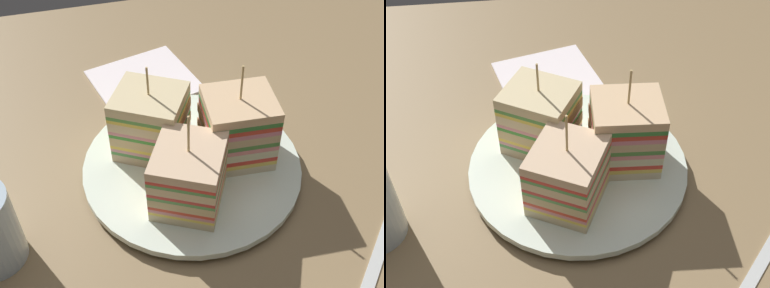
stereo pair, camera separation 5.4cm
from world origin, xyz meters
TOP-DOWN VIEW (x-y plane):
  - ground_plane at (0.00, 0.00)cm, footprint 106.97×83.88cm
  - plate at (0.00, 0.00)cm, footprint 24.76×24.76cm
  - sandwich_wedge_0 at (-3.76, 3.58)cm, footprint 9.82×9.48cm
  - sandwich_wedge_1 at (-1.66, -4.92)cm, footprint 9.44×9.78cm
  - sandwich_wedge_2 at (5.19, 0.33)cm, footprint 7.96×7.15cm
  - napkin at (-2.03, 18.42)cm, footprint 15.94×15.17cm

SIDE VIEW (x-z plane):
  - ground_plane at x=0.00cm, z-range -1.80..0.00cm
  - napkin at x=-2.03cm, z-range 0.00..0.50cm
  - plate at x=0.00cm, z-range 0.16..1.66cm
  - sandwich_wedge_1 at x=-1.66cm, z-range -0.73..10.89cm
  - sandwich_wedge_0 at x=-3.76cm, z-range -0.24..11.19cm
  - sandwich_wedge_2 at x=5.19cm, z-range -0.60..11.82cm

